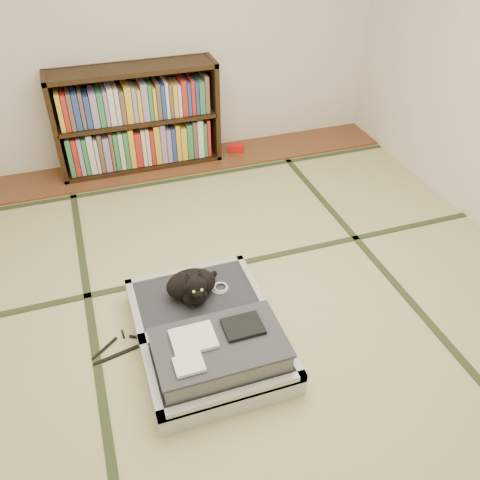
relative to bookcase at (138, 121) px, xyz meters
name	(u,v)px	position (x,y,z in m)	size (l,w,h in m)	color
floor	(250,302)	(0.33, -2.07, -0.45)	(4.50, 4.50, 0.00)	tan
wood_strip	(179,163)	(0.33, -0.07, -0.44)	(4.00, 0.50, 0.02)	brown
red_item	(236,148)	(0.91, -0.04, -0.40)	(0.15, 0.09, 0.07)	red
room_shell	(253,82)	(0.33, -2.07, 1.01)	(4.50, 4.50, 4.50)	white
tatami_borders	(227,257)	(0.33, -1.57, -0.45)	(4.00, 4.50, 0.01)	#2D381E
bookcase	(138,121)	(0.00, 0.00, 0.00)	(1.45, 0.33, 0.93)	black
suitcase	(209,336)	(-0.02, -2.36, -0.34)	(0.79, 1.06, 0.31)	silver
cat	(192,286)	(-0.04, -2.07, -0.19)	(0.35, 0.36, 0.28)	black
cable_coil	(220,288)	(0.14, -2.04, -0.29)	(0.11, 0.11, 0.03)	white
hanger	(126,347)	(-0.49, -2.20, -0.44)	(0.41, 0.23, 0.01)	black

